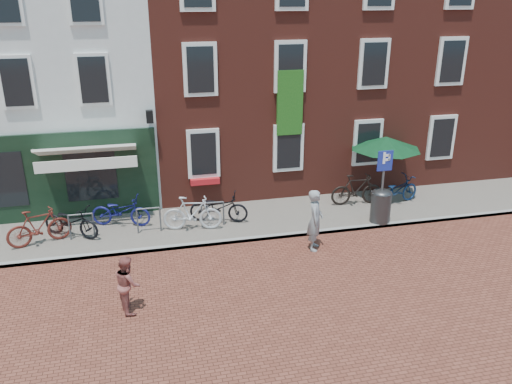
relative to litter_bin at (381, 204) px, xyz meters
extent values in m
plane|color=brown|center=(-5.86, -0.30, -0.72)|extent=(80.00, 80.00, 0.00)
cube|color=slate|center=(-4.86, 1.20, -0.67)|extent=(24.00, 3.00, 0.10)
cube|color=silver|center=(-10.86, 6.70, 3.78)|extent=(8.00, 8.00, 9.00)
cube|color=maroon|center=(-3.86, 6.70, 4.28)|extent=(6.00, 8.00, 10.00)
cube|color=maroon|center=(2.14, 6.70, 4.28)|extent=(6.00, 8.00, 10.00)
cube|color=maroon|center=(8.64, 6.70, 3.78)|extent=(7.00, 8.00, 9.00)
cylinder|color=#363638|center=(0.00, 0.00, -0.13)|extent=(0.65, 0.65, 0.98)
ellipsoid|color=#363638|center=(0.00, 0.00, 0.43)|extent=(0.65, 0.65, 0.29)
cylinder|color=#4C4C4F|center=(-0.03, -0.05, 0.56)|extent=(0.07, 0.07, 2.36)
cube|color=navy|center=(-0.03, -0.07, 1.48)|extent=(0.50, 0.04, 0.65)
cylinder|color=#4C4C4F|center=(1.08, 2.10, -0.58)|extent=(0.50, 0.50, 0.08)
cylinder|color=#4C4C4F|center=(1.08, 2.10, 0.44)|extent=(0.06, 0.06, 2.11)
cone|color=#0C3C1C|center=(1.08, 2.10, 1.49)|extent=(2.52, 2.52, 0.45)
imported|color=gray|center=(-2.66, -1.15, 0.21)|extent=(0.67, 0.79, 1.85)
imported|color=#984D46|center=(-8.01, -3.15, -0.01)|extent=(0.68, 0.80, 1.42)
imported|color=black|center=(-9.68, 1.14, -0.12)|extent=(1.96, 1.56, 1.00)
imported|color=#5C1E17|center=(-10.55, 0.83, -0.06)|extent=(1.91, 1.06, 1.11)
imported|color=navy|center=(-8.21, 1.62, -0.12)|extent=(2.01, 1.19, 1.00)
imported|color=silver|center=(-6.02, 0.79, -0.06)|extent=(1.91, 0.86, 1.11)
imported|color=black|center=(-5.12, 1.20, -0.12)|extent=(2.01, 1.22, 1.00)
imported|color=black|center=(-0.17, 1.54, -0.06)|extent=(1.88, 0.65, 1.11)
imported|color=#0E2346|center=(1.22, 1.28, -0.12)|extent=(2.01, 1.16, 1.00)
camera|label=1|loc=(-7.51, -14.17, 6.43)|focal=36.46mm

